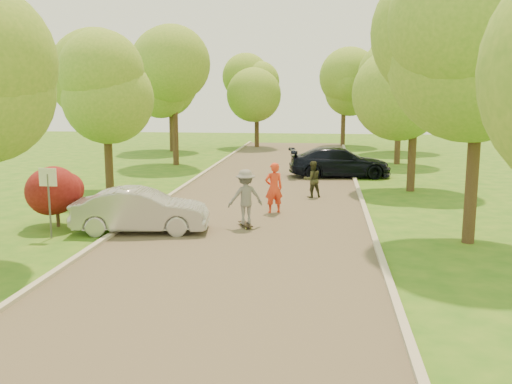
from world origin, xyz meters
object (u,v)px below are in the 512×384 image
at_px(person_striped, 274,188).
at_px(person_olive, 312,179).
at_px(silver_sedan, 141,210).
at_px(dark_sedan, 340,162).
at_px(street_sign, 48,188).
at_px(longboard, 246,224).
at_px(skateboarder, 245,197).

xyz_separation_m(person_striped, person_olive, (1.34, 3.32, -0.16)).
xyz_separation_m(silver_sedan, dark_sedan, (6.60, 12.92, 0.07)).
bearing_deg(street_sign, person_olive, 45.14).
bearing_deg(silver_sedan, person_olive, -45.94).
bearing_deg(silver_sedan, street_sign, 106.08).
xyz_separation_m(street_sign, dark_sedan, (9.10, 14.02, -0.79)).
xyz_separation_m(silver_sedan, longboard, (3.23, 1.05, -0.60)).
height_order(skateboarder, person_olive, skateboarder).
bearing_deg(person_striped, dark_sedan, -129.60).
bearing_deg(person_olive, silver_sedan, 28.80).
height_order(silver_sedan, person_striped, person_striped).
bearing_deg(silver_sedan, longboard, -79.78).
relative_size(street_sign, silver_sedan, 0.51).
height_order(dark_sedan, person_striped, person_striped).
bearing_deg(silver_sedan, person_striped, -57.00).
bearing_deg(skateboarder, silver_sedan, -6.27).
height_order(street_sign, dark_sedan, street_sign).
bearing_deg(person_olive, street_sign, 22.14).
height_order(longboard, person_olive, person_olive).
xyz_separation_m(street_sign, person_striped, (6.46, 4.51, -0.62)).
height_order(dark_sedan, person_olive, person_olive).
bearing_deg(longboard, silver_sedan, -6.27).
bearing_deg(person_striped, silver_sedan, 16.65).
relative_size(dark_sedan, skateboarder, 2.93).
height_order(silver_sedan, dark_sedan, dark_sedan).
xyz_separation_m(longboard, skateboarder, (0.00, -0.00, 0.93)).
height_order(street_sign, person_olive, street_sign).
bearing_deg(skateboarder, person_olive, -134.21).
height_order(silver_sedan, skateboarder, skateboarder).
relative_size(silver_sedan, dark_sedan, 0.80).
distance_m(street_sign, dark_sedan, 16.74).
distance_m(dark_sedan, longboard, 12.36).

